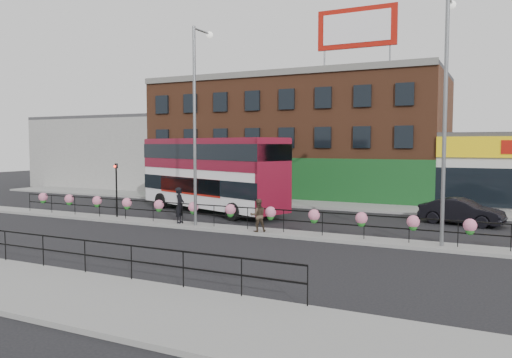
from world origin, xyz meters
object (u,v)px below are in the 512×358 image
at_px(pedestrian_b, 258,215).
at_px(double_decker_bus, 211,167).
at_px(lamp_column_west, 197,108).
at_px(lamp_column_east, 446,97).
at_px(pedestrian_a, 180,205).
at_px(car, 461,212).

bearing_deg(pedestrian_b, double_decker_bus, -79.81).
bearing_deg(lamp_column_west, lamp_column_east, 0.58).
distance_m(pedestrian_a, lamp_column_west, 5.38).
bearing_deg(double_decker_bus, lamp_column_east, -19.47).
xyz_separation_m(pedestrian_a, pedestrian_b, (5.07, -0.56, -0.17)).
xyz_separation_m(double_decker_bus, lamp_column_west, (2.48, -5.39, 3.39)).
relative_size(car, lamp_column_east, 0.44).
height_order(pedestrian_b, lamp_column_east, lamp_column_east).
bearing_deg(lamp_column_east, double_decker_bus, 160.53).
relative_size(pedestrian_b, lamp_column_west, 0.16).
height_order(pedestrian_a, lamp_column_west, lamp_column_west).
bearing_deg(double_decker_bus, lamp_column_west, -65.29).
distance_m(double_decker_bus, lamp_column_east, 16.18).
height_order(pedestrian_a, lamp_column_east, lamp_column_east).
relative_size(pedestrian_b, lamp_column_east, 0.15).
distance_m(car, pedestrian_b, 11.78).
height_order(double_decker_bus, lamp_column_east, lamp_column_east).
xyz_separation_m(double_decker_bus, car, (15.17, 1.86, -2.26)).
bearing_deg(pedestrian_a, lamp_column_west, -106.81).
height_order(double_decker_bus, lamp_column_west, lamp_column_west).
bearing_deg(pedestrian_a, pedestrian_b, -112.30).
distance_m(car, lamp_column_west, 15.67).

